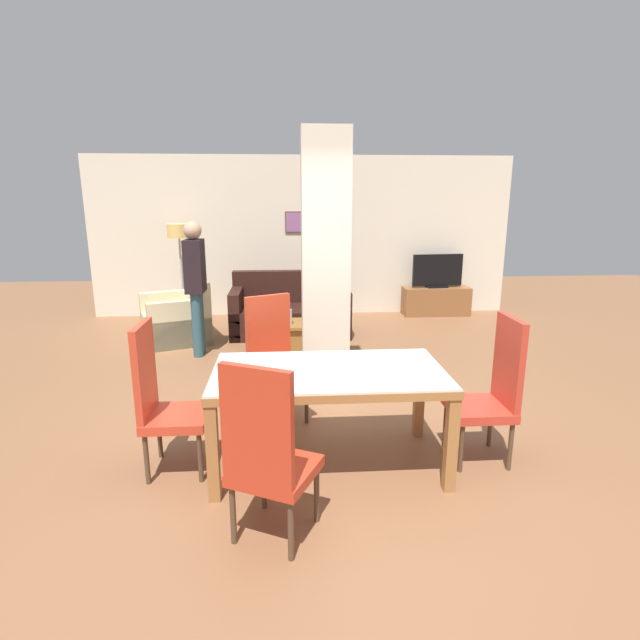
{
  "coord_description": "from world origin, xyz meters",
  "views": [
    {
      "loc": [
        -0.31,
        -3.5,
        2.03
      ],
      "look_at": [
        0.0,
        0.93,
        0.93
      ],
      "focal_mm": 28.0,
      "sensor_mm": 36.0,
      "label": 1
    }
  ],
  "objects_px": {
    "armchair": "(179,320)",
    "dining_chair_far_left": "(274,357)",
    "bottle": "(289,316)",
    "dining_chair_head_right": "(493,388)",
    "dining_chair_head_left": "(162,397)",
    "dining_table": "(329,389)",
    "dining_chair_near_left": "(267,453)",
    "coffee_table": "(298,337)",
    "floor_lamp": "(179,239)",
    "tv_stand": "(436,301)",
    "tv_screen": "(437,271)",
    "sofa": "(290,313)",
    "standing_person": "(195,279)"
  },
  "relations": [
    {
      "from": "armchair",
      "to": "floor_lamp",
      "type": "relative_size",
      "value": 0.74
    },
    {
      "from": "armchair",
      "to": "bottle",
      "type": "distance_m",
      "value": 1.78
    },
    {
      "from": "bottle",
      "to": "tv_stand",
      "type": "xyz_separation_m",
      "value": [
        2.59,
        2.11,
        -0.28
      ]
    },
    {
      "from": "sofa",
      "to": "armchair",
      "type": "bearing_deg",
      "value": 10.72
    },
    {
      "from": "dining_table",
      "to": "floor_lamp",
      "type": "distance_m",
      "value": 5.21
    },
    {
      "from": "bottle",
      "to": "floor_lamp",
      "type": "height_order",
      "value": "floor_lamp"
    },
    {
      "from": "dining_table",
      "to": "dining_chair_head_left",
      "type": "relative_size",
      "value": 1.51
    },
    {
      "from": "sofa",
      "to": "dining_chair_head_right",
      "type": "bearing_deg",
      "value": 111.38
    },
    {
      "from": "standing_person",
      "to": "coffee_table",
      "type": "bearing_deg",
      "value": 90.0
    },
    {
      "from": "dining_chair_head_left",
      "to": "floor_lamp",
      "type": "relative_size",
      "value": 0.72
    },
    {
      "from": "dining_chair_head_right",
      "to": "dining_chair_near_left",
      "type": "bearing_deg",
      "value": 117.3
    },
    {
      "from": "armchair",
      "to": "bottle",
      "type": "bearing_deg",
      "value": -137.91
    },
    {
      "from": "dining_chair_head_right",
      "to": "coffee_table",
      "type": "distance_m",
      "value": 3.23
    },
    {
      "from": "coffee_table",
      "to": "dining_chair_near_left",
      "type": "bearing_deg",
      "value": -94.24
    },
    {
      "from": "coffee_table",
      "to": "floor_lamp",
      "type": "relative_size",
      "value": 0.4
    },
    {
      "from": "tv_stand",
      "to": "dining_chair_near_left",
      "type": "bearing_deg",
      "value": -115.46
    },
    {
      "from": "dining_table",
      "to": "coffee_table",
      "type": "height_order",
      "value": "dining_table"
    },
    {
      "from": "dining_table",
      "to": "armchair",
      "type": "xyz_separation_m",
      "value": [
        -1.85,
        3.57,
        -0.32
      ]
    },
    {
      "from": "tv_stand",
      "to": "standing_person",
      "type": "xyz_separation_m",
      "value": [
        -3.77,
        -2.02,
        0.76
      ]
    },
    {
      "from": "armchair",
      "to": "tv_screen",
      "type": "xyz_separation_m",
      "value": [
        4.17,
        1.32,
        0.47
      ]
    },
    {
      "from": "bottle",
      "to": "dining_chair_head_right",
      "type": "bearing_deg",
      "value": -61.04
    },
    {
      "from": "armchair",
      "to": "tv_screen",
      "type": "bearing_deg",
      "value": -93.83
    },
    {
      "from": "sofa",
      "to": "dining_chair_near_left",
      "type": "bearing_deg",
      "value": 87.74
    },
    {
      "from": "bottle",
      "to": "standing_person",
      "type": "distance_m",
      "value": 1.28
    },
    {
      "from": "dining_table",
      "to": "standing_person",
      "type": "height_order",
      "value": "standing_person"
    },
    {
      "from": "dining_chair_far_left",
      "to": "standing_person",
      "type": "distance_m",
      "value": 2.26
    },
    {
      "from": "coffee_table",
      "to": "floor_lamp",
      "type": "distance_m",
      "value": 2.88
    },
    {
      "from": "coffee_table",
      "to": "bottle",
      "type": "xyz_separation_m",
      "value": [
        -0.11,
        -0.09,
        0.31
      ]
    },
    {
      "from": "sofa",
      "to": "tv_screen",
      "type": "bearing_deg",
      "value": -158.29
    },
    {
      "from": "tv_stand",
      "to": "standing_person",
      "type": "height_order",
      "value": "standing_person"
    },
    {
      "from": "dining_chair_far_left",
      "to": "coffee_table",
      "type": "bearing_deg",
      "value": -123.6
    },
    {
      "from": "armchair",
      "to": "bottle",
      "type": "height_order",
      "value": "armchair"
    },
    {
      "from": "dining_chair_head_left",
      "to": "standing_person",
      "type": "bearing_deg",
      "value": -175.66
    },
    {
      "from": "dining_chair_far_left",
      "to": "tv_stand",
      "type": "xyz_separation_m",
      "value": [
        2.75,
        3.99,
        -0.35
      ]
    },
    {
      "from": "dining_chair_head_right",
      "to": "dining_chair_far_left",
      "type": "height_order",
      "value": "same"
    },
    {
      "from": "floor_lamp",
      "to": "standing_person",
      "type": "distance_m",
      "value": 1.99
    },
    {
      "from": "armchair",
      "to": "coffee_table",
      "type": "xyz_separation_m",
      "value": [
        1.7,
        -0.7,
        -0.09
      ]
    },
    {
      "from": "dining_table",
      "to": "bottle",
      "type": "relative_size",
      "value": 6.06
    },
    {
      "from": "dining_chair_head_right",
      "to": "tv_screen",
      "type": "relative_size",
      "value": 1.29
    },
    {
      "from": "dining_chair_head_right",
      "to": "dining_chair_head_left",
      "type": "xyz_separation_m",
      "value": [
        -2.51,
        0.0,
        0.0
      ]
    },
    {
      "from": "sofa",
      "to": "standing_person",
      "type": "distance_m",
      "value": 1.72
    },
    {
      "from": "sofa",
      "to": "tv_screen",
      "type": "distance_m",
      "value": 2.8
    },
    {
      "from": "coffee_table",
      "to": "dining_chair_head_left",
      "type": "bearing_deg",
      "value": -110.62
    },
    {
      "from": "dining_table",
      "to": "dining_chair_head_left",
      "type": "bearing_deg",
      "value": 180.0
    },
    {
      "from": "tv_screen",
      "to": "sofa",
      "type": "bearing_deg",
      "value": 16.05
    },
    {
      "from": "armchair",
      "to": "dining_chair_far_left",
      "type": "bearing_deg",
      "value": -173.45
    },
    {
      "from": "bottle",
      "to": "tv_screen",
      "type": "distance_m",
      "value": 3.35
    },
    {
      "from": "floor_lamp",
      "to": "dining_chair_head_right",
      "type": "bearing_deg",
      "value": -55.39
    },
    {
      "from": "dining_table",
      "to": "tv_stand",
      "type": "height_order",
      "value": "dining_table"
    },
    {
      "from": "dining_chair_near_left",
      "to": "coffee_table",
      "type": "xyz_separation_m",
      "value": [
        0.28,
        3.75,
        -0.38
      ]
    }
  ]
}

